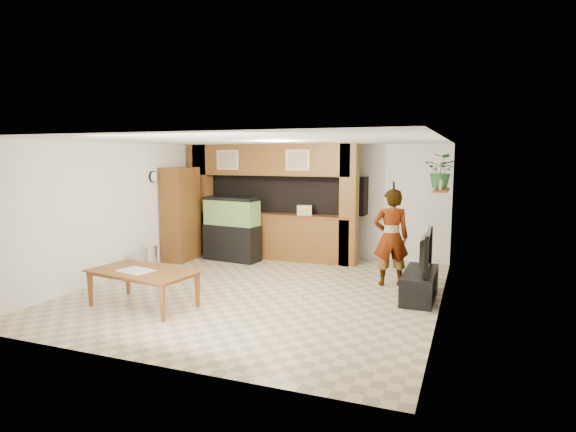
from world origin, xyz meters
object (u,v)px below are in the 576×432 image
at_px(person, 391,237).
at_px(aquarium, 232,230).
at_px(pantry_cabinet, 181,214).
at_px(television, 421,251).
at_px(dining_table, 142,289).

bearing_deg(person, aquarium, -32.06).
height_order(pantry_cabinet, television, pantry_cabinet).
xyz_separation_m(television, dining_table, (-3.96, -2.07, -0.50)).
height_order(television, dining_table, television).
distance_m(television, dining_table, 4.50).
height_order(pantry_cabinet, aquarium, pantry_cabinet).
relative_size(aquarium, person, 0.81).
xyz_separation_m(pantry_cabinet, television, (5.35, -1.10, -0.25)).
bearing_deg(aquarium, person, -5.60).
height_order(aquarium, dining_table, aquarium).
bearing_deg(television, pantry_cabinet, 76.56).
bearing_deg(pantry_cabinet, dining_table, -66.41).
relative_size(aquarium, television, 1.20).
relative_size(pantry_cabinet, television, 1.75).
bearing_deg(television, person, 41.30).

